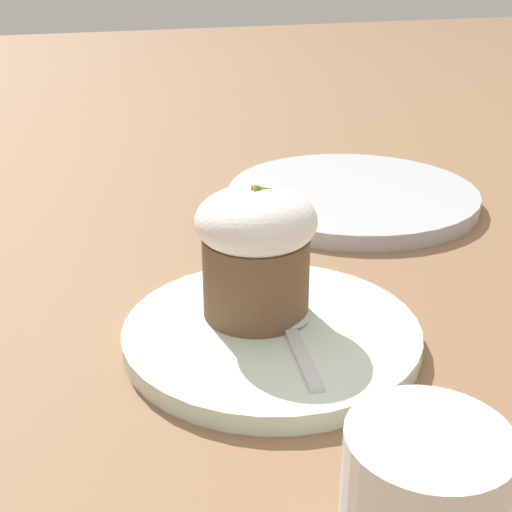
# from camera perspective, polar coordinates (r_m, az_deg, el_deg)

# --- Properties ---
(ground_plane) EXTENTS (4.00, 4.00, 0.00)m
(ground_plane) POSITION_cam_1_polar(r_m,az_deg,el_deg) (0.55, 1.24, -6.93)
(ground_plane) COLOR #846042
(dessert_plate) EXTENTS (0.23, 0.23, 0.02)m
(dessert_plate) POSITION_cam_1_polar(r_m,az_deg,el_deg) (0.55, 1.25, -6.26)
(dessert_plate) COLOR silver
(dessert_plate) RESTS_ON ground_plane
(carrot_cake) EXTENTS (0.09, 0.09, 0.11)m
(carrot_cake) POSITION_cam_1_polar(r_m,az_deg,el_deg) (0.54, 0.00, 0.56)
(carrot_cake) COLOR brown
(carrot_cake) RESTS_ON dessert_plate
(spoon) EXTENTS (0.04, 0.13, 0.01)m
(spoon) POSITION_cam_1_polar(r_m,az_deg,el_deg) (0.54, 2.57, -5.36)
(spoon) COLOR silver
(spoon) RESTS_ON dessert_plate
(side_plate) EXTENTS (0.29, 0.29, 0.02)m
(side_plate) POSITION_cam_1_polar(r_m,az_deg,el_deg) (0.84, 7.71, 4.81)
(side_plate) COLOR #B2B7BC
(side_plate) RESTS_ON ground_plane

